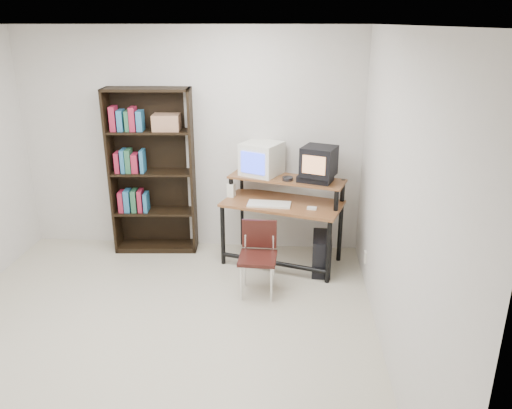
# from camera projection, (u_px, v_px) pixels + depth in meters

# --- Properties ---
(floor) EXTENTS (4.00, 4.00, 0.01)m
(floor) POSITION_uv_depth(u_px,v_px,m) (152.00, 338.00, 4.41)
(floor) COLOR beige
(floor) RESTS_ON ground
(ceiling) EXTENTS (4.00, 4.00, 0.01)m
(ceiling) POSITION_uv_depth(u_px,v_px,m) (126.00, 25.00, 3.51)
(ceiling) COLOR white
(ceiling) RESTS_ON back_wall
(back_wall) EXTENTS (4.00, 0.01, 2.60)m
(back_wall) POSITION_uv_depth(u_px,v_px,m) (190.00, 142.00, 5.83)
(back_wall) COLOR beige
(back_wall) RESTS_ON floor
(front_wall) EXTENTS (4.00, 0.01, 2.60)m
(front_wall) POSITION_uv_depth(u_px,v_px,m) (2.00, 358.00, 2.09)
(front_wall) COLOR beige
(front_wall) RESTS_ON floor
(right_wall) EXTENTS (0.01, 4.00, 2.60)m
(right_wall) POSITION_uv_depth(u_px,v_px,m) (396.00, 205.00, 3.82)
(right_wall) COLOR beige
(right_wall) RESTS_ON floor
(computer_desk) EXTENTS (1.43, 1.00, 0.98)m
(computer_desk) POSITION_uv_depth(u_px,v_px,m) (283.00, 205.00, 5.58)
(computer_desk) COLOR brown
(computer_desk) RESTS_ON floor
(crt_monitor) EXTENTS (0.53, 0.53, 0.38)m
(crt_monitor) POSITION_uv_depth(u_px,v_px,m) (262.00, 159.00, 5.65)
(crt_monitor) COLOR white
(crt_monitor) RESTS_ON computer_desk
(vcr) EXTENTS (0.42, 0.36, 0.08)m
(vcr) POSITION_uv_depth(u_px,v_px,m) (315.00, 179.00, 5.45)
(vcr) COLOR black
(vcr) RESTS_ON computer_desk
(crt_tv) EXTENTS (0.43, 0.43, 0.32)m
(crt_tv) POSITION_uv_depth(u_px,v_px,m) (319.00, 161.00, 5.37)
(crt_tv) COLOR black
(crt_tv) RESTS_ON vcr
(cd_spindle) EXTENTS (0.15, 0.15, 0.05)m
(cd_spindle) POSITION_uv_depth(u_px,v_px,m) (288.00, 179.00, 5.48)
(cd_spindle) COLOR #26262B
(cd_spindle) RESTS_ON computer_desk
(keyboard) EXTENTS (0.48, 0.24, 0.03)m
(keyboard) POSITION_uv_depth(u_px,v_px,m) (269.00, 205.00, 5.46)
(keyboard) COLOR white
(keyboard) RESTS_ON computer_desk
(mousepad) EXTENTS (0.27, 0.24, 0.01)m
(mousepad) POSITION_uv_depth(u_px,v_px,m) (311.00, 210.00, 5.35)
(mousepad) COLOR black
(mousepad) RESTS_ON computer_desk
(mouse) EXTENTS (0.11, 0.07, 0.03)m
(mouse) POSITION_uv_depth(u_px,v_px,m) (312.00, 209.00, 5.34)
(mouse) COLOR white
(mouse) RESTS_ON mousepad
(desk_speaker) EXTENTS (0.10, 0.09, 0.17)m
(desk_speaker) POSITION_uv_depth(u_px,v_px,m) (231.00, 191.00, 5.71)
(desk_speaker) COLOR white
(desk_speaker) RESTS_ON computer_desk
(pc_tower) EXTENTS (0.22, 0.46, 0.42)m
(pc_tower) POSITION_uv_depth(u_px,v_px,m) (322.00, 253.00, 5.52)
(pc_tower) COLOR black
(pc_tower) RESTS_ON floor
(school_chair) EXTENTS (0.38, 0.38, 0.74)m
(school_chair) POSITION_uv_depth(u_px,v_px,m) (258.00, 251.00, 5.03)
(school_chair) COLOR black
(school_chair) RESTS_ON floor
(bookshelf) EXTENTS (0.99, 0.39, 1.94)m
(bookshelf) POSITION_uv_depth(u_px,v_px,m) (152.00, 170.00, 5.84)
(bookshelf) COLOR black
(bookshelf) RESTS_ON floor
(wall_outlet) EXTENTS (0.02, 0.08, 0.12)m
(wall_outlet) POSITION_uv_depth(u_px,v_px,m) (365.00, 257.00, 5.24)
(wall_outlet) COLOR beige
(wall_outlet) RESTS_ON right_wall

